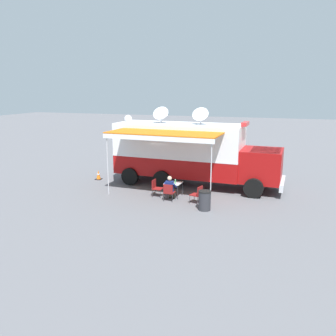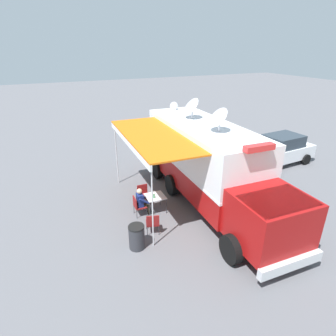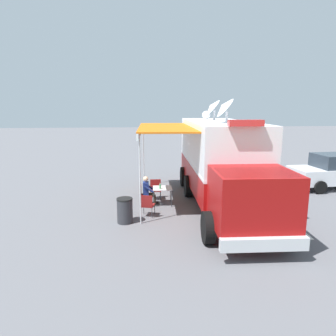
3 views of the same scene
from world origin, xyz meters
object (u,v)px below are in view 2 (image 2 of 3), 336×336
object	(u,v)px
car_behind_truck	(281,149)
seated_responder	(142,201)
folding_chair_at_table	(138,205)
trash_bin	(137,237)
folding_chair_spare_by_truck	(153,222)
water_bottle	(154,196)
traffic_cone	(150,157)
folding_chair_beside_table	(143,193)
command_truck	(209,163)
folding_table	(155,197)

from	to	relation	value
car_behind_truck	seated_responder	bearing A→B (deg)	11.24
folding_chair_at_table	trash_bin	world-z (taller)	trash_bin
folding_chair_at_table	seated_responder	size ratio (longest dim) A/B	0.70
folding_chair_spare_by_truck	seated_responder	bearing A→B (deg)	-93.51
water_bottle	folding_chair_at_table	world-z (taller)	water_bottle
water_bottle	traffic_cone	xyz separation A→B (m)	(-1.96, -5.53, -0.55)
folding_chair_beside_table	seated_responder	size ratio (longest dim) A/B	0.70
folding_chair_beside_table	seated_responder	bearing A→B (deg)	67.52
folding_chair_at_table	traffic_cone	size ratio (longest dim) A/B	1.50
water_bottle	seated_responder	size ratio (longest dim) A/B	0.18
folding_chair_beside_table	folding_chair_spare_by_truck	world-z (taller)	same
command_truck	car_behind_truck	xyz separation A→B (m)	(-6.49, -2.14, -1.07)
folding_chair_spare_by_truck	traffic_cone	xyz separation A→B (m)	(-2.55, -6.85, -0.23)
water_bottle	folding_chair_spare_by_truck	bearing A→B (deg)	65.82
folding_chair_at_table	trash_bin	distance (m)	2.07
traffic_cone	car_behind_truck	bearing A→B (deg)	153.55
command_truck	traffic_cone	distance (m)	5.94
folding_chair_spare_by_truck	trash_bin	world-z (taller)	trash_bin
command_truck	folding_chair_beside_table	xyz separation A→B (m)	(2.69, -1.13, -1.43)
command_truck	seated_responder	size ratio (longest dim) A/B	7.66
folding_chair_at_table	trash_bin	xyz separation A→B (m)	(0.71, 1.95, -0.06)
command_truck	folding_table	size ratio (longest dim) A/B	11.53
folding_chair_spare_by_truck	traffic_cone	distance (m)	7.31
command_truck	folding_chair_beside_table	size ratio (longest dim) A/B	11.01
folding_table	water_bottle	bearing A→B (deg)	53.09
folding_table	folding_chair_spare_by_truck	xyz separation A→B (m)	(0.70, 1.46, -0.16)
folding_table	traffic_cone	distance (m)	5.71
command_truck	folding_chair_spare_by_truck	world-z (taller)	command_truck
folding_chair_at_table	seated_responder	world-z (taller)	seated_responder
seated_responder	trash_bin	distance (m)	2.15
command_truck	folding_table	world-z (taller)	command_truck
seated_responder	folding_table	bearing A→B (deg)	-176.68
seated_responder	water_bottle	bearing A→B (deg)	168.17
water_bottle	folding_chair_at_table	xyz separation A→B (m)	(0.69, -0.11, -0.32)
traffic_cone	car_behind_truck	size ratio (longest dim) A/B	0.13
folding_chair_spare_by_truck	car_behind_truck	bearing A→B (deg)	-160.98
folding_chair_at_table	car_behind_truck	xyz separation A→B (m)	(-9.74, -1.89, 0.37)
water_bottle	folding_chair_beside_table	bearing A→B (deg)	-82.03
command_truck	car_behind_truck	distance (m)	6.92
folding_chair_beside_table	trash_bin	size ratio (longest dim) A/B	0.96
command_truck	trash_bin	xyz separation A→B (m)	(3.96, 1.70, -1.49)
trash_bin	folding_chair_at_table	bearing A→B (deg)	-109.98
folding_chair_spare_by_truck	car_behind_truck	xyz separation A→B (m)	(-9.64, -3.32, 0.37)
command_truck	seated_responder	xyz separation A→B (m)	(3.06, -0.24, -1.30)
folding_chair_at_table	seated_responder	bearing A→B (deg)	177.76
seated_responder	car_behind_truck	bearing A→B (deg)	-168.76
folding_chair_at_table	traffic_cone	distance (m)	6.03
seated_responder	traffic_cone	size ratio (longest dim) A/B	2.16
water_bottle	trash_bin	bearing A→B (deg)	52.63
folding_chair_at_table	folding_chair_spare_by_truck	xyz separation A→B (m)	(-0.10, 1.43, 0.00)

